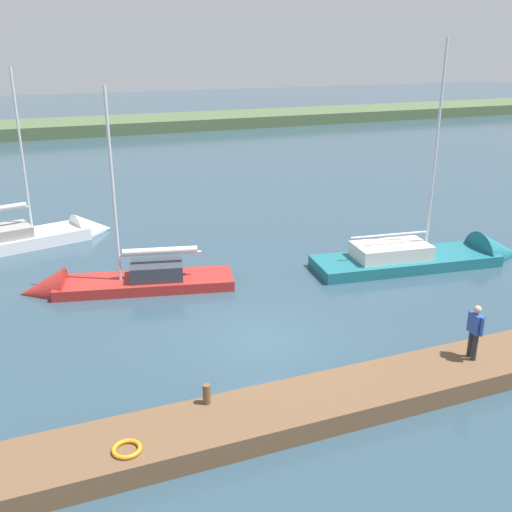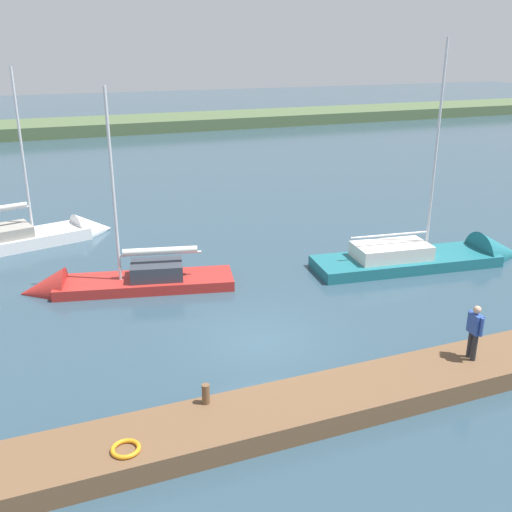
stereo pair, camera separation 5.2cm
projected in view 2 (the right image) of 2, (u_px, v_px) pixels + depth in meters
The scene contains 9 objects.
ground_plane at pixel (261, 341), 18.61m from camera, with size 200.00×200.00×0.00m, color #2D4756.
far_shoreline at pixel (85, 132), 61.40m from camera, with size 180.00×8.00×2.40m, color #4C603D.
dock_pier at pixel (321, 403), 14.92m from camera, with size 18.82×1.97×0.55m, color brown.
mooring_post_near at pixel (206, 394), 14.36m from camera, with size 0.19×0.19×0.52m, color brown.
life_ring_buoy at pixel (126, 449), 12.75m from camera, with size 0.66×0.66×0.10m, color orange.
sailboat_inner_slip at pixel (440, 259), 25.12m from camera, with size 9.60×3.37×10.10m.
sailboat_mid_channel at pixel (49, 238), 27.87m from camera, with size 7.45×3.71×8.79m.
sailboat_behind_pier at pixel (113, 286), 22.44m from camera, with size 8.15×3.55×8.38m.
person_on_dock at pixel (475, 329), 16.18m from camera, with size 0.25×0.62×1.61m.
Camera 2 is at (6.22, 15.37, 8.88)m, focal length 41.45 mm.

